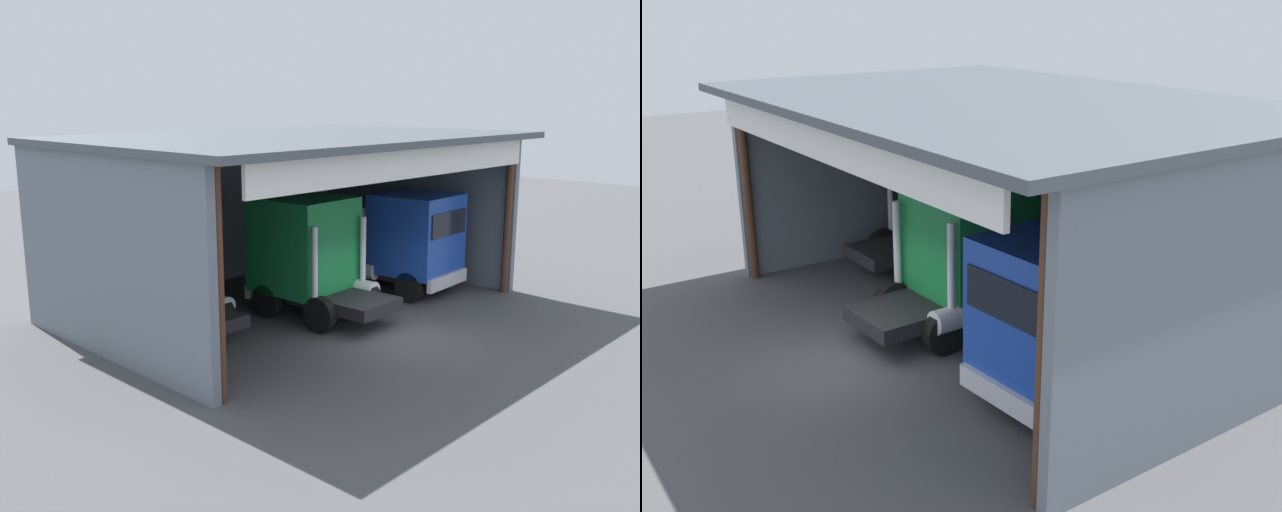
# 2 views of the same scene
# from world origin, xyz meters

# --- Properties ---
(ground_plane) EXTENTS (80.00, 80.00, 0.00)m
(ground_plane) POSITION_xyz_m (0.00, 0.00, 0.00)
(ground_plane) COLOR #4C4C4F
(ground_plane) RESTS_ON ground
(workshop_shed) EXTENTS (13.56, 9.47, 5.49)m
(workshop_shed) POSITION_xyz_m (0.00, 5.15, 3.75)
(workshop_shed) COLOR slate
(workshop_shed) RESTS_ON ground
(truck_black_right_bay) EXTENTS (2.56, 4.29, 3.32)m
(truck_black_right_bay) POSITION_xyz_m (-4.25, 5.22, 1.75)
(truck_black_right_bay) COLOR black
(truck_black_right_bay) RESTS_ON ground
(truck_green_center_left_bay) EXTENTS (2.74, 4.60, 3.65)m
(truck_green_center_left_bay) POSITION_xyz_m (-0.21, 3.32, 1.94)
(truck_green_center_left_bay) COLOR #197F3D
(truck_green_center_left_bay) RESTS_ON ground
(truck_blue_center_bay) EXTENTS (2.79, 4.82, 3.43)m
(truck_blue_center_bay) POSITION_xyz_m (3.99, 2.59, 1.81)
(truck_blue_center_bay) COLOR #1E47B7
(truck_blue_center_bay) RESTS_ON ground
(oil_drum) EXTENTS (0.58, 0.58, 0.93)m
(oil_drum) POSITION_xyz_m (-2.07, 7.91, 0.47)
(oil_drum) COLOR #B21E19
(oil_drum) RESTS_ON ground
(tool_cart) EXTENTS (0.90, 0.60, 1.00)m
(tool_cart) POSITION_xyz_m (-2.17, 7.31, 0.50)
(tool_cart) COLOR #1E59A5
(tool_cart) RESTS_ON ground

